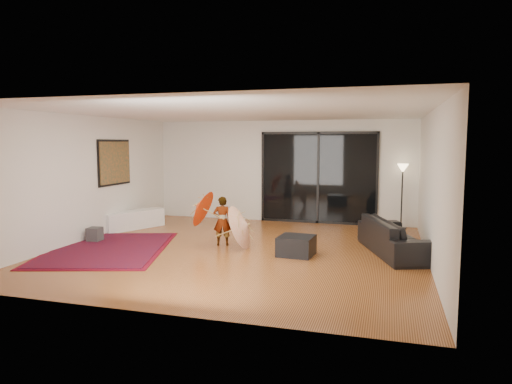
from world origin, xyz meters
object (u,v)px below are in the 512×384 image
at_px(ottoman, 296,246).
at_px(child, 222,221).
at_px(media_console, 133,220).
at_px(sofa, 396,237).

relative_size(ottoman, child, 0.63).
relative_size(media_console, child, 1.56).
height_order(sofa, child, child).
xyz_separation_m(ottoman, child, (-1.64, 0.40, 0.33)).
distance_m(ottoman, child, 1.72).
distance_m(media_console, ottoman, 4.63).
xyz_separation_m(sofa, child, (-3.45, -0.26, 0.18)).
relative_size(media_console, sofa, 0.71).
bearing_deg(child, sofa, 165.32).
relative_size(media_console, ottoman, 2.50).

